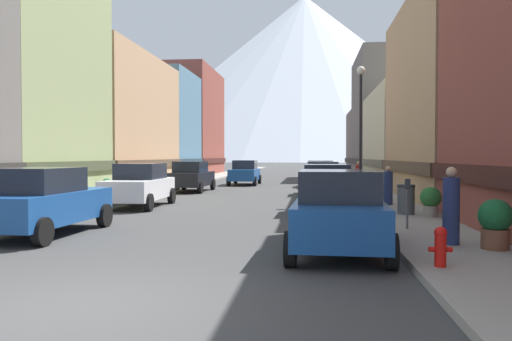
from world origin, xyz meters
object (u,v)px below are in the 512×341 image
at_px(car_left_2, 191,176).
at_px(pedestrian_1, 388,187).
at_px(car_right_1, 327,188).
at_px(potted_plant_1, 495,222).
at_px(car_left_1, 140,185).
at_px(car_right_2, 322,178).
at_px(fire_hydrant_near, 440,245).
at_px(car_left_0, 43,201).
at_px(potted_plant_2, 431,200).
at_px(car_right_0, 339,211).
at_px(trash_bin_right, 406,199).
at_px(potted_plant_0, 107,187).
at_px(pedestrian_0, 451,208).
at_px(streetlamp_right, 361,113).
at_px(pedestrian_2, 358,175).
at_px(car_right_3, 320,174).
at_px(car_driving_0, 245,172).
at_px(parking_meter_near, 407,196).

distance_m(car_left_2, pedestrian_1, 13.29).
height_order(car_right_1, potted_plant_1, car_right_1).
bearing_deg(pedestrian_1, car_left_1, -177.48).
height_order(car_right_2, potted_plant_1, car_right_2).
relative_size(car_right_1, fire_hydrant_near, 6.32).
height_order(car_left_1, fire_hydrant_near, car_left_1).
relative_size(car_left_0, potted_plant_2, 4.70).
xyz_separation_m(car_right_0, trash_bin_right, (2.55, 6.35, -0.26)).
bearing_deg(potted_plant_0, pedestrian_0, -44.78).
distance_m(car_left_0, streetlamp_right, 13.97).
bearing_deg(trash_bin_right, pedestrian_2, 90.35).
distance_m(potted_plant_1, streetlamp_right, 12.33).
bearing_deg(streetlamp_right, car_left_0, -132.21).
distance_m(car_right_2, trash_bin_right, 10.48).
height_order(potted_plant_0, pedestrian_1, pedestrian_1).
bearing_deg(pedestrian_2, potted_plant_2, -87.45).
height_order(car_right_3, potted_plant_2, car_right_3).
bearing_deg(pedestrian_1, car_driving_0, 115.91).
bearing_deg(pedestrian_1, streetlamp_right, 113.71).
height_order(potted_plant_2, pedestrian_2, pedestrian_2).
bearing_deg(trash_bin_right, fire_hydrant_near, -96.21).
bearing_deg(car_left_1, fire_hydrant_near, -50.32).
xyz_separation_m(potted_plant_2, pedestrian_0, (-0.75, -5.25, 0.26)).
distance_m(potted_plant_2, pedestrian_0, 5.31).
height_order(car_right_3, pedestrian_0, pedestrian_0).
xyz_separation_m(car_left_2, pedestrian_1, (10.05, -8.70, -0.05)).
distance_m(car_right_0, pedestrian_0, 2.49).
distance_m(parking_meter_near, pedestrian_2, 19.69).
height_order(trash_bin_right, potted_plant_0, trash_bin_right).
relative_size(car_left_1, pedestrian_2, 2.77).
bearing_deg(pedestrian_0, car_right_1, 108.13).
distance_m(car_left_1, car_right_1, 7.71).
distance_m(car_left_2, car_right_2, 7.82).
bearing_deg(potted_plant_0, fire_hydrant_near, -51.28).
height_order(car_right_2, potted_plant_2, car_right_2).
relative_size(parking_meter_near, potted_plant_1, 1.27).
relative_size(car_left_1, streetlamp_right, 0.75).
relative_size(car_left_2, pedestrian_0, 2.61).
xyz_separation_m(car_right_0, fire_hydrant_near, (1.65, -1.92, -0.37)).
relative_size(car_left_2, pedestrian_2, 2.77).
xyz_separation_m(car_right_0, potted_plant_1, (3.20, -0.06, -0.19)).
distance_m(pedestrian_0, streetlamp_right, 11.70).
bearing_deg(car_right_2, car_right_3, 90.01).
height_order(car_driving_0, potted_plant_2, car_driving_0).
bearing_deg(potted_plant_1, potted_plant_0, 135.70).
bearing_deg(pedestrian_2, car_left_0, -115.69).
relative_size(pedestrian_1, pedestrian_2, 0.96).
bearing_deg(car_right_1, pedestrian_1, 35.12).
distance_m(car_left_1, streetlamp_right, 9.97).
xyz_separation_m(potted_plant_1, pedestrian_0, (-0.75, 0.51, 0.22)).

